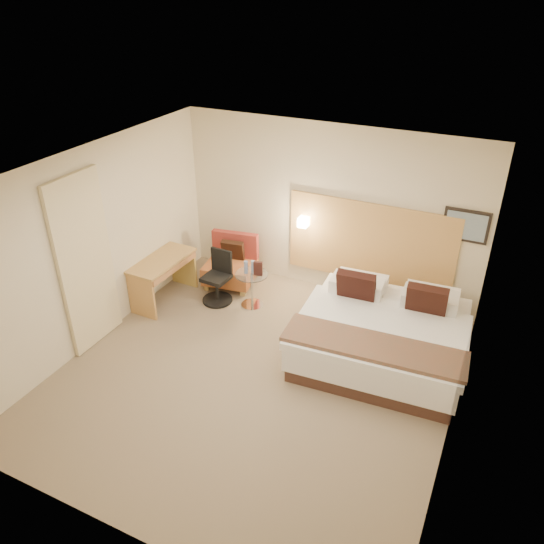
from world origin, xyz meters
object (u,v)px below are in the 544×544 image
at_px(bed, 383,333).
at_px(desk_chair, 218,281).
at_px(desk, 163,268).
at_px(side_table, 252,288).
at_px(lounge_chair, 231,265).

height_order(bed, desk_chair, bed).
xyz_separation_m(bed, desk, (-3.45, -0.11, 0.22)).
xyz_separation_m(side_table, desk_chair, (-0.55, -0.09, 0.03)).
distance_m(bed, side_table, 2.17).
bearing_deg(lounge_chair, desk, -126.24).
xyz_separation_m(side_table, desk, (-1.31, -0.44, 0.25)).
bearing_deg(lounge_chair, bed, -16.22).
bearing_deg(bed, lounge_chair, 163.78).
height_order(bed, side_table, bed).
bearing_deg(desk_chair, bed, -4.94).
bearing_deg(desk_chair, lounge_chair, 98.36).
bearing_deg(desk, desk_chair, 24.51).
height_order(bed, desk, bed).
bearing_deg(desk_chair, desk, -155.49).
xyz_separation_m(bed, lounge_chair, (-2.77, 0.81, -0.01)).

